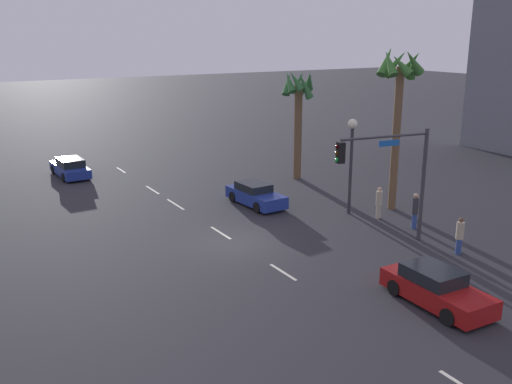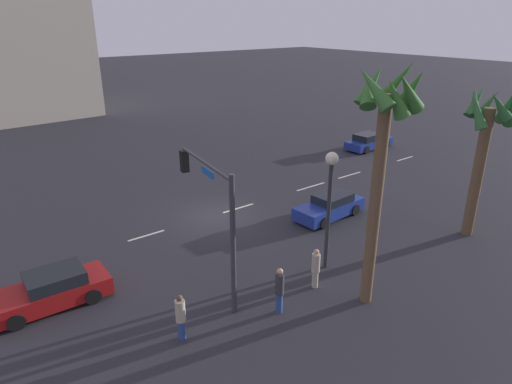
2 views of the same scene
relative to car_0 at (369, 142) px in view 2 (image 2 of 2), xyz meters
The scene contains 16 objects.
ground_plane 18.37m from the car_0, 11.68° to the left, with size 220.00×220.00×0.00m, color #28282D.
lane_stripe_0 3.77m from the car_0, 90.30° to the left, with size 2.04×0.14×0.01m, color silver.
lane_stripe_1 7.56m from the car_0, 29.56° to the left, with size 2.32×0.14×0.01m, color silver.
lane_stripe_2 11.05m from the car_0, 19.69° to the left, with size 2.51×0.14×0.01m, color silver.
lane_stripe_3 16.76m from the car_0, 12.83° to the left, with size 2.18×0.14×0.01m, color silver.
lane_stripe_4 22.52m from the car_0, ahead, with size 2.02×0.14×0.01m, color silver.
car_0 is the anchor object (origin of this frame).
car_1 15.10m from the car_0, 31.22° to the left, with size 4.39×1.98×1.32m.
car_2 28.53m from the car_0, 14.29° to the left, with size 4.49×2.00×1.39m.
traffic_signal 24.37m from the car_0, 24.51° to the left, with size 0.97×5.00×5.61m.
streetlamp 20.88m from the car_0, 34.11° to the left, with size 0.56×0.56×5.42m.
pedestrian_0 24.52m from the car_0, 31.57° to the left, with size 0.44×0.44×1.91m.
pedestrian_1 27.32m from the car_0, 25.85° to the left, with size 0.50×0.50×1.79m.
pedestrian_2 22.37m from the car_0, 33.79° to the left, with size 0.49×0.49×1.78m.
palm_tree_0 16.98m from the car_0, 57.36° to the left, with size 2.55×2.51×7.64m.
palm_tree_1 23.57m from the car_0, 39.28° to the left, with size 2.56×2.28×9.34m.
Camera 2 is at (12.35, 19.98, 10.60)m, focal length 31.42 mm.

